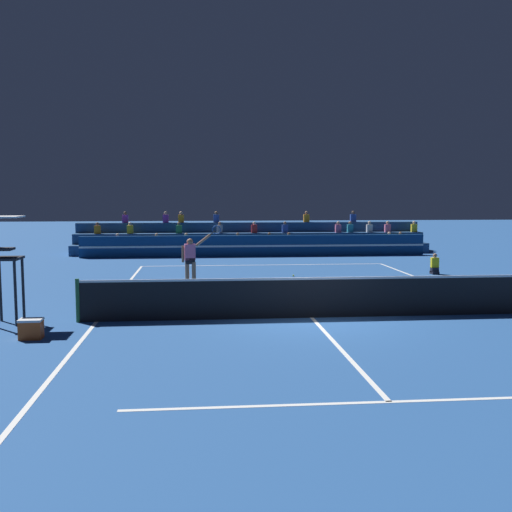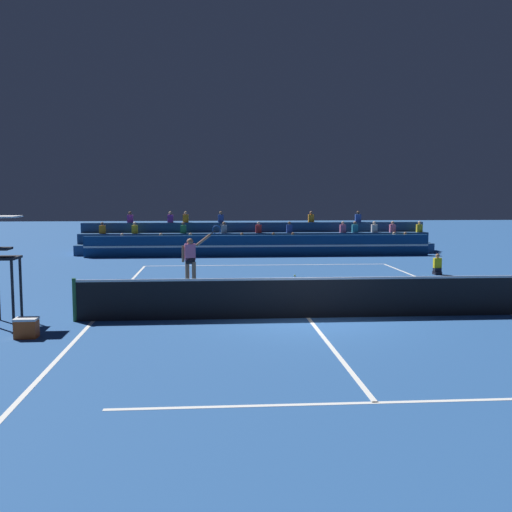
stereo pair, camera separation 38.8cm
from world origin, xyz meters
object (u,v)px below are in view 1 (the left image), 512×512
Objects in this scene: umpire_chair at (4,255)px; tennis_ball at (293,276)px; tennis_player at (191,260)px; ball_kid_courtside at (435,266)px; equipment_cooler at (31,329)px.

tennis_ball is at bearing 43.23° from umpire_chair.
tennis_player reaches higher than tennis_ball.
tennis_player is 4.82m from tennis_ball.
umpire_chair reaches higher than tennis_player.
ball_kid_courtside is 0.38× the size of tennis_player.
equipment_cooler is (-3.45, -7.04, -0.75)m from tennis_player.
ball_kid_courtside reaches higher than tennis_ball.
ball_kid_courtside reaches higher than equipment_cooler.
equipment_cooler is at bearing -127.55° from tennis_ball.
umpire_chair reaches higher than tennis_ball.
umpire_chair reaches higher than ball_kid_courtside.
umpire_chair is 5.34× the size of equipment_cooler.
tennis_player is 32.54× the size of tennis_ball.
ball_kid_courtside is 16.43m from equipment_cooler.
equipment_cooler is (-13.20, -9.79, -0.10)m from ball_kid_courtside.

